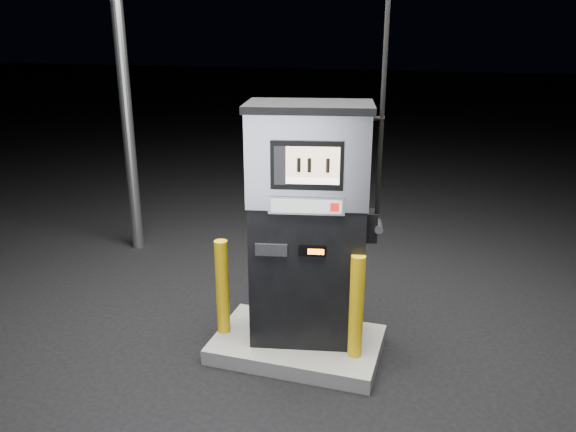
% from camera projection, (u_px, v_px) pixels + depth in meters
% --- Properties ---
extents(ground, '(80.00, 80.00, 0.00)m').
position_uv_depth(ground, '(297.00, 351.00, 5.53)').
color(ground, black).
rests_on(ground, ground).
extents(pump_island, '(1.60, 1.00, 0.15)m').
position_uv_depth(pump_island, '(297.00, 344.00, 5.51)').
color(pump_island, slate).
rests_on(pump_island, ground).
extents(fuel_dispenser, '(1.31, 0.89, 4.70)m').
position_uv_depth(fuel_dispenser, '(309.00, 223.00, 5.19)').
color(fuel_dispenser, black).
rests_on(fuel_dispenser, pump_island).
extents(bollard_left, '(0.16, 0.16, 0.96)m').
position_uv_depth(bollard_left, '(222.00, 287.00, 5.46)').
color(bollard_left, '#DFAD0C').
rests_on(bollard_left, pump_island).
extents(bollard_right, '(0.16, 0.16, 0.99)m').
position_uv_depth(bollard_right, '(356.00, 307.00, 5.05)').
color(bollard_right, '#DFAD0C').
rests_on(bollard_right, pump_island).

